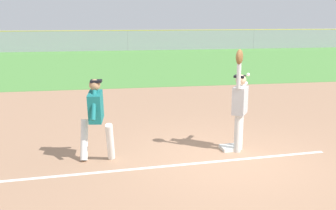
{
  "coord_description": "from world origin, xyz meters",
  "views": [
    {
      "loc": [
        -2.58,
        -7.33,
        2.94
      ],
      "look_at": [
        -1.13,
        0.79,
        1.05
      ],
      "focal_mm": 41.33,
      "sensor_mm": 36.0,
      "label": 1
    }
  ],
  "objects": [
    {
      "name": "ground_plane",
      "position": [
        0.0,
        0.0,
        0.0
      ],
      "size": [
        83.65,
        83.65,
        0.0
      ],
      "primitive_type": "plane",
      "color": "tan"
    },
    {
      "name": "outfield_grass",
      "position": [
        0.0,
        18.1,
        0.01
      ],
      "size": [
        47.31,
        18.74,
        0.01
      ],
      "primitive_type": "cube",
      "color": "#549342",
      "rests_on": "ground_plane"
    },
    {
      "name": "chalk_foul_line",
      "position": [
        -3.74,
        -0.29,
        0.0
      ],
      "size": [
        11.98,
        0.88,
        0.01
      ],
      "primitive_type": "cube",
      "rotation": [
        0.0,
        0.0,
        0.06
      ],
      "color": "white",
      "rests_on": "ground_plane"
    },
    {
      "name": "first_base",
      "position": [
        0.26,
        0.61,
        0.04
      ],
      "size": [
        0.4,
        0.4,
        0.08
      ],
      "primitive_type": "cube",
      "rotation": [
        0.0,
        0.0,
        0.05
      ],
      "color": "white",
      "rests_on": "ground_plane"
    },
    {
      "name": "fielder",
      "position": [
        0.42,
        0.51,
        1.12
      ],
      "size": [
        0.59,
        0.8,
        2.28
      ],
      "rotation": [
        0.0,
        0.0,
        2.55
      ],
      "color": "silver",
      "rests_on": "ground_plane"
    },
    {
      "name": "runner",
      "position": [
        -2.68,
        0.45,
        1.0
      ],
      "size": [
        0.74,
        0.84,
        1.72
      ],
      "rotation": [
        0.0,
        0.0,
        -0.14
      ],
      "color": "white",
      "rests_on": "ground_plane"
    },
    {
      "name": "baseball",
      "position": [
        0.58,
        0.49,
        1.72
      ],
      "size": [
        0.07,
        0.07,
        0.07
      ],
      "primitive_type": "sphere",
      "color": "white"
    },
    {
      "name": "outfield_fence",
      "position": [
        0.0,
        27.47,
        0.9
      ],
      "size": [
        47.39,
        0.08,
        1.8
      ],
      "color": "#93999E",
      "rests_on": "ground_plane"
    },
    {
      "name": "parked_car_black",
      "position": [
        -5.99,
        31.48,
        0.67
      ],
      "size": [
        4.51,
        2.33,
        1.25
      ],
      "rotation": [
        0.0,
        0.0,
        -0.06
      ],
      "color": "black",
      "rests_on": "ground_plane"
    },
    {
      "name": "parked_car_red",
      "position": [
        -0.74,
        31.75,
        0.67
      ],
      "size": [
        4.55,
        2.43,
        1.25
      ],
      "rotation": [
        0.0,
        0.0,
        0.09
      ],
      "color": "#B21E1E",
      "rests_on": "ground_plane"
    },
    {
      "name": "parked_car_tan",
      "position": [
        4.48,
        31.48,
        0.67
      ],
      "size": [
        4.54,
        2.41,
        1.25
      ],
      "rotation": [
        0.0,
        0.0,
        0.08
      ],
      "color": "tan",
      "rests_on": "ground_plane"
    }
  ]
}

